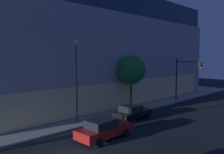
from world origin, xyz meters
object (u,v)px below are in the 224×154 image
object	(u,v)px
modern_building	(66,52)
traffic_light_far_corner	(185,73)
sidewalk_tree	(131,70)
street_lamp_sidewalk	(76,71)
car_red	(104,129)
car_black	(132,112)

from	to	relation	value
modern_building	traffic_light_far_corner	distance (m)	19.95
modern_building	traffic_light_far_corner	world-z (taller)	modern_building
modern_building	sidewalk_tree	world-z (taller)	modern_building
traffic_light_far_corner	street_lamp_sidewalk	distance (m)	17.22
car_red	car_black	distance (m)	6.18
sidewalk_tree	car_black	world-z (taller)	sidewalk_tree
car_red	car_black	bearing A→B (deg)	20.82
car_red	street_lamp_sidewalk	bearing A→B (deg)	79.86
traffic_light_far_corner	car_red	world-z (taller)	traffic_light_far_corner
street_lamp_sidewalk	traffic_light_far_corner	bearing A→B (deg)	-5.75
street_lamp_sidewalk	car_black	distance (m)	7.05
car_red	car_black	xyz separation A→B (m)	(5.77, 2.20, -0.05)
traffic_light_far_corner	sidewalk_tree	world-z (taller)	sidewalk_tree
street_lamp_sidewalk	car_red	distance (m)	6.50
street_lamp_sidewalk	car_black	xyz separation A→B (m)	(4.91, -2.64, -4.31)
sidewalk_tree	car_black	size ratio (longest dim) A/B	1.53
car_red	traffic_light_far_corner	bearing A→B (deg)	9.83
modern_building	car_black	bearing A→B (deg)	-103.05
car_red	car_black	world-z (taller)	car_red
modern_building	traffic_light_far_corner	xyz separation A→B (m)	(7.79, -18.10, -3.12)
modern_building	car_red	bearing A→B (deg)	-115.64
traffic_light_far_corner	street_lamp_sidewalk	xyz separation A→B (m)	(-17.11, 1.72, 0.90)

